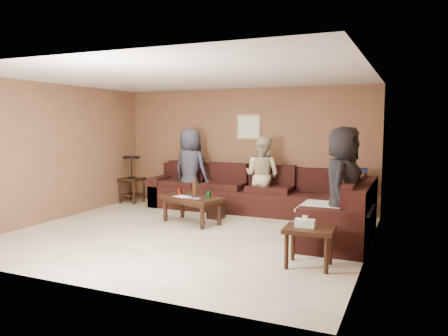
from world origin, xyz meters
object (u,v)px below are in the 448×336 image
Objects in this scene: end_table_left at (132,178)px; person_left at (190,169)px; person_right at (343,187)px; side_table_right at (309,233)px; sectional_sofa at (266,202)px; coffee_table at (192,200)px; person_middle at (262,176)px; waste_bin at (216,210)px.

person_left is at bearing -3.46° from end_table_left.
side_table_right is at bearing 170.43° from person_right.
sectional_sofa is 2.06m from person_right.
coffee_table is 0.84× the size of person_middle.
end_table_left is 3.17× the size of waste_bin.
coffee_table is 1.57m from person_middle.
waste_bin is at bearing -161.30° from sectional_sofa.
person_left is at bearing 143.72° from waste_bin.
sectional_sofa reaches higher than waste_bin.
coffee_table is at bearing 131.09° from person_left.
coffee_table is 1.23× the size of end_table_left.
person_right is (2.44, -0.95, 0.70)m from waste_bin.
person_middle reaches higher than waste_bin.
person_left is (-0.89, 0.65, 0.67)m from waste_bin.
person_middle is at bearing 47.67° from waste_bin.
sectional_sofa is 1.88m from person_left.
coffee_table is 2.00× the size of side_table_right.
person_middle is at bearing 119.17° from side_table_right.
sectional_sofa is at bearing 36.09° from coffee_table.
sectional_sofa reaches higher than side_table_right.
end_table_left is 3.09m from person_middle.
sectional_sofa is 2.70m from side_table_right.
end_table_left is at bearing 8.75° from person_left.
person_middle is at bearing 49.19° from person_right.
coffee_table is 2.75m from person_right.
side_table_right is at bearing -60.72° from sectional_sofa.
person_left reaches higher than side_table_right.
side_table_right is at bearing 130.61° from person_middle.
sectional_sofa is at bearing -7.63° from end_table_left.
side_table_right is at bearing -32.05° from coffee_table.
sectional_sofa is at bearing 119.28° from side_table_right.
person_right is at bearing -19.17° from end_table_left.
person_left is at bearing 66.66° from person_right.
person_middle is (3.08, -0.02, 0.22)m from end_table_left.
waste_bin is 0.22× the size of person_middle.
side_table_right is 0.42× the size of person_middle.
side_table_right is (2.45, -1.53, 0.02)m from coffee_table.
person_left reaches higher than waste_bin.
end_table_left reaches higher than side_table_right.
person_left is (1.54, -0.09, 0.29)m from end_table_left.
coffee_table is (-1.13, -0.82, 0.08)m from sectional_sofa.
sectional_sofa is at bearing 53.54° from person_right.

